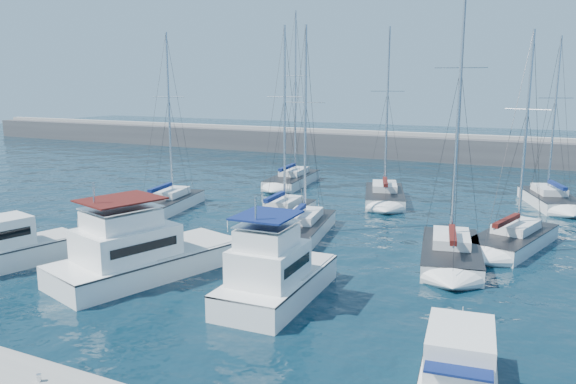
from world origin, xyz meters
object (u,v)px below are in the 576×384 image
at_px(motor_yacht_stbd_outer, 458,378).
at_px(sailboat_mid_e, 513,239).
at_px(motor_yacht_port_outer, 10,249).
at_px(sailboat_mid_a, 169,202).
at_px(sailboat_mid_b, 281,213).
at_px(sailboat_mid_d, 451,252).
at_px(sailboat_mid_c, 302,228).
at_px(sailboat_back_b, 384,196).
at_px(motor_yacht_stbd_inner, 274,277).
at_px(motor_yacht_port_inner, 140,255).
at_px(sailboat_back_a, 292,179).
at_px(sailboat_back_c, 550,199).

height_order(motor_yacht_stbd_outer, sailboat_mid_e, sailboat_mid_e).
height_order(motor_yacht_port_outer, sailboat_mid_a, sailboat_mid_a).
distance_m(sailboat_mid_b, sailboat_mid_d, 13.86).
distance_m(motor_yacht_port_outer, sailboat_mid_c, 17.40).
bearing_deg(sailboat_mid_d, sailboat_back_b, 108.44).
relative_size(sailboat_mid_b, sailboat_mid_d, 0.82).
relative_size(motor_yacht_stbd_inner, sailboat_back_b, 0.52).
relative_size(motor_yacht_port_outer, sailboat_mid_a, 0.52).
distance_m(motor_yacht_port_inner, sailboat_back_b, 24.52).
bearing_deg(motor_yacht_port_inner, sailboat_mid_b, 102.74).
distance_m(motor_yacht_port_outer, motor_yacht_stbd_outer, 24.80).
bearing_deg(sailboat_mid_d, sailboat_mid_b, 149.34).
bearing_deg(sailboat_back_b, motor_yacht_stbd_inner, -103.39).
relative_size(sailboat_mid_b, sailboat_mid_e, 1.07).
bearing_deg(motor_yacht_port_inner, sailboat_back_a, 116.19).
bearing_deg(sailboat_mid_e, sailboat_back_b, 154.05).
relative_size(sailboat_mid_a, sailboat_mid_d, 0.81).
bearing_deg(motor_yacht_stbd_outer, sailboat_back_a, 115.74).
distance_m(motor_yacht_port_outer, sailboat_back_c, 40.01).
bearing_deg(sailboat_mid_e, sailboat_back_a, 163.24).
xyz_separation_m(sailboat_mid_e, sailboat_back_a, (-21.49, 13.45, 0.03)).
distance_m(motor_yacht_stbd_outer, sailboat_back_b, 30.79).
distance_m(motor_yacht_stbd_inner, sailboat_back_c, 30.18).
bearing_deg(sailboat_mid_b, sailboat_back_b, 58.01).
relative_size(sailboat_mid_e, sailboat_back_a, 0.79).
distance_m(motor_yacht_stbd_outer, sailboat_mid_c, 20.36).
relative_size(sailboat_mid_c, sailboat_back_c, 1.00).
distance_m(sailboat_mid_b, sailboat_back_c, 22.59).
bearing_deg(sailboat_mid_b, motor_yacht_stbd_outer, -54.74).
xyz_separation_m(sailboat_mid_a, sailboat_back_c, (27.49, 14.71, -0.00)).
bearing_deg(sailboat_back_b, sailboat_back_a, 142.39).
distance_m(motor_yacht_port_inner, sailboat_mid_c, 11.68).
xyz_separation_m(sailboat_mid_e, sailboat_back_c, (1.73, 14.07, 0.01)).
distance_m(motor_yacht_port_inner, sailboat_mid_d, 17.09).
height_order(motor_yacht_port_outer, sailboat_mid_b, sailboat_mid_b).
bearing_deg(sailboat_mid_e, sailboat_mid_a, -163.30).
relative_size(sailboat_mid_b, sailboat_back_b, 0.96).
relative_size(sailboat_mid_e, sailboat_back_c, 0.96).
bearing_deg(motor_yacht_port_outer, motor_yacht_stbd_inner, 21.18).
bearing_deg(sailboat_back_c, motor_yacht_stbd_outer, -113.12).
bearing_deg(sailboat_mid_a, sailboat_mid_b, -6.26).
bearing_deg(motor_yacht_port_inner, sailboat_mid_a, 139.88).
distance_m(sailboat_mid_e, sailboat_back_b, 14.59).
height_order(motor_yacht_port_outer, motor_yacht_port_inner, motor_yacht_port_inner).
xyz_separation_m(motor_yacht_port_inner, sailboat_back_b, (6.10, 23.74, -0.61)).
height_order(sailboat_mid_d, sailboat_mid_e, sailboat_mid_d).
relative_size(sailboat_mid_d, sailboat_back_c, 1.24).
distance_m(motor_yacht_port_inner, sailboat_back_a, 27.93).
bearing_deg(motor_yacht_stbd_outer, sailboat_mid_d, 93.42).
relative_size(motor_yacht_stbd_outer, sailboat_mid_e, 0.47).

